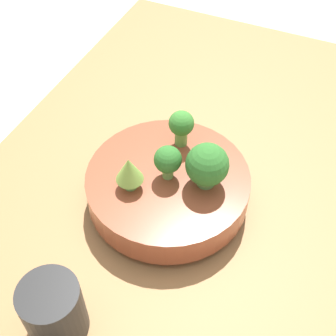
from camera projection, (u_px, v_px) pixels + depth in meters
ground_plane at (176, 200)px, 0.89m from camera, size 6.00×6.00×0.00m
table at (176, 193)px, 0.87m from camera, size 1.17×0.73×0.04m
bowl at (168, 187)px, 0.80m from camera, size 0.28×0.28×0.07m
broccoli_floret_center at (168, 160)px, 0.75m from camera, size 0.05×0.05×0.06m
broccoli_floret_left at (181, 125)px, 0.80m from camera, size 0.04×0.04×0.07m
romanesco_piece_near at (129, 171)px, 0.74m from camera, size 0.05×0.05×0.07m
broccoli_floret_back at (207, 165)px, 0.74m from camera, size 0.07×0.07×0.08m
cup at (54, 311)px, 0.64m from camera, size 0.09×0.09×0.10m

